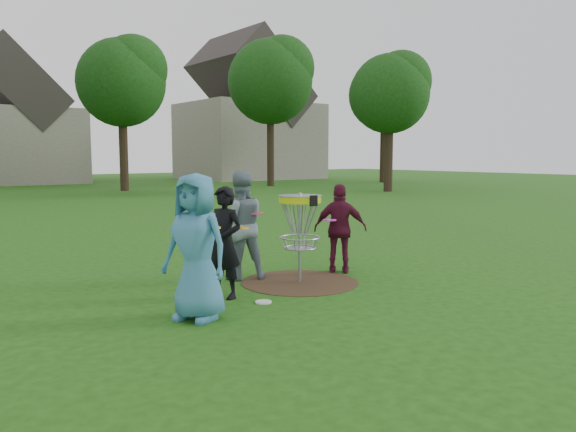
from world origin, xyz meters
TOP-DOWN VIEW (x-y plane):
  - ground at (0.00, 0.00)m, footprint 100.00×100.00m
  - dirt_patch at (0.00, 0.00)m, footprint 1.80×1.80m
  - player_blue at (-2.17, -0.78)m, footprint 0.88×1.01m
  - player_black at (-1.39, -0.10)m, footprint 0.54×0.65m
  - player_grey at (-0.59, 0.77)m, footprint 1.00×0.89m
  - player_maroon at (0.98, 0.16)m, footprint 0.88×0.85m
  - disc_on_grass at (-1.12, -0.64)m, footprint 0.22×0.22m
  - disc_golf_basket at (0.00, -0.00)m, footprint 0.66×0.67m
  - held_discs at (-0.68, -0.03)m, footprint 2.83×1.46m
  - tree_row at (0.44, 20.67)m, footprint 51.20×17.42m
  - house_row at (4.78, 33.07)m, footprint 44.50×10.65m

SIDE VIEW (x-z plane):
  - ground at x=0.00m, z-range 0.00..0.00m
  - dirt_patch at x=0.00m, z-range 0.00..0.01m
  - disc_on_grass at x=-1.12m, z-range 0.00..0.02m
  - player_maroon at x=0.98m, z-range 0.00..1.48m
  - player_black at x=-1.39m, z-range 0.00..1.53m
  - player_grey at x=-0.59m, z-range 0.00..1.71m
  - player_blue at x=-2.17m, z-range 0.00..1.74m
  - held_discs at x=-0.68m, z-range 0.90..1.08m
  - disc_golf_basket at x=0.00m, z-range 0.33..1.71m
  - house_row at x=4.78m, z-range -1.67..9.95m
  - tree_row at x=0.44m, z-range 1.26..11.16m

